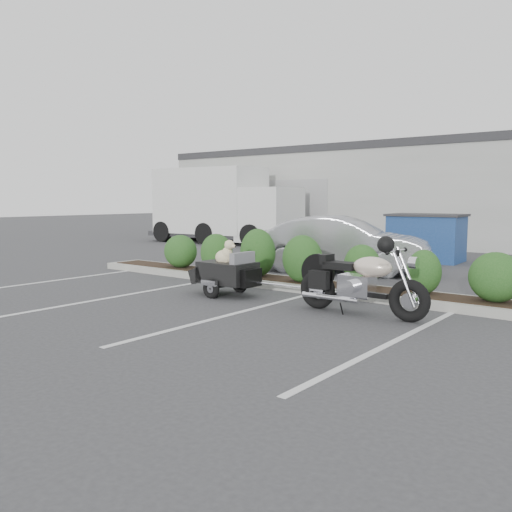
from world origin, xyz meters
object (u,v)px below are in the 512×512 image
Objects in this scene: pet_trailer at (227,272)px; delivery_truck at (224,207)px; motorcycle at (360,283)px; dumpster at (426,237)px; sedan at (342,244)px.

delivery_truck is at bearing 132.07° from pet_trailer.
dumpster reaches higher than motorcycle.
sedan is at bearing 122.79° from motorcycle.
pet_trailer is (-2.78, 0.02, -0.06)m from motorcycle.
sedan is at bearing -35.33° from delivery_truck.
sedan reaches higher than motorcycle.
delivery_truck is at bearing 43.13° from sedan.
pet_trailer is at bearing -52.73° from delivery_truck.
motorcycle is 0.53× the size of sedan.
pet_trailer is at bearing -99.50° from dumpster.
dumpster is (0.88, 7.80, 0.25)m from pet_trailer.
motorcycle is 2.78m from pet_trailer.
pet_trailer is 0.82× the size of dumpster.
pet_trailer is 12.22m from delivery_truck.
delivery_truck is (-8.98, 1.29, 0.77)m from dumpster.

